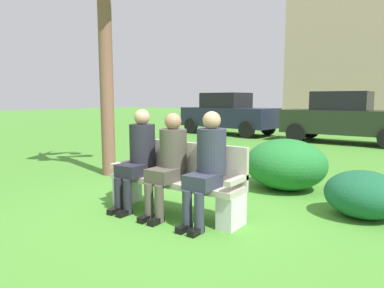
{
  "coord_description": "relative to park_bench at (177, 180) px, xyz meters",
  "views": [
    {
      "loc": [
        2.67,
        -3.44,
        1.45
      ],
      "look_at": [
        0.01,
        0.38,
        0.85
      ],
      "focal_mm": 32.93,
      "sensor_mm": 36.0,
      "label": 1
    }
  ],
  "objects": [
    {
      "name": "ground_plane",
      "position": [
        -0.01,
        -0.04,
        -0.42
      ],
      "size": [
        80.0,
        80.0,
        0.0
      ],
      "primitive_type": "plane",
      "color": "#488A2F"
    },
    {
      "name": "park_bench",
      "position": [
        0.0,
        0.0,
        0.0
      ],
      "size": [
        1.85,
        0.44,
        0.9
      ],
      "color": "#B7AD9E",
      "rests_on": "ground"
    },
    {
      "name": "seated_man_left",
      "position": [
        -0.54,
        -0.12,
        0.31
      ],
      "size": [
        0.34,
        0.72,
        1.31
      ],
      "color": "#23232D",
      "rests_on": "ground"
    },
    {
      "name": "seated_man_middle",
      "position": [
        -0.02,
        -0.13,
        0.29
      ],
      "size": [
        0.34,
        0.72,
        1.28
      ],
      "color": "#4C473D",
      "rests_on": "ground"
    },
    {
      "name": "seated_man_right",
      "position": [
        0.54,
        -0.12,
        0.31
      ],
      "size": [
        0.34,
        0.72,
        1.31
      ],
      "color": "#2D3342",
      "rests_on": "ground"
    },
    {
      "name": "shrub_near_bench",
      "position": [
        0.72,
        1.94,
        -0.01
      ],
      "size": [
        1.3,
        1.19,
        0.81
      ],
      "primitive_type": "ellipsoid",
      "color": "#22712E",
      "rests_on": "ground"
    },
    {
      "name": "shrub_mid_lawn",
      "position": [
        1.99,
        1.16,
        -0.13
      ],
      "size": [
        0.93,
        0.85,
        0.58
      ],
      "primitive_type": "ellipsoid",
      "color": "#1A5936",
      "rests_on": "ground"
    },
    {
      "name": "parked_car_near",
      "position": [
        -4.33,
        9.12,
        0.42
      ],
      "size": [
        4.05,
        2.08,
        1.68
      ],
      "color": "#1E2338",
      "rests_on": "ground"
    },
    {
      "name": "parked_car_far",
      "position": [
        0.19,
        8.76,
        0.42
      ],
      "size": [
        3.92,
        1.75,
        1.68
      ],
      "color": "#232D1E",
      "rests_on": "ground"
    }
  ]
}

